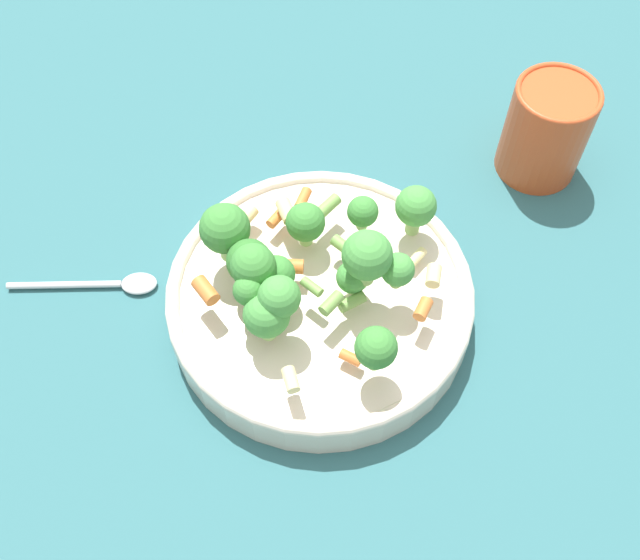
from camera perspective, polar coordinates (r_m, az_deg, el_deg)
The scene contains 5 objects.
ground_plane at distance 0.74m, azimuth -0.00°, elevation -2.40°, with size 3.00×3.00×0.00m, color #2D6066.
bowl at distance 0.72m, azimuth -0.00°, elevation -1.40°, with size 0.29×0.29×0.05m.
pasta_salad at distance 0.67m, azimuth -1.18°, elevation 1.35°, with size 0.22×0.24×0.09m.
cup at distance 0.85m, azimuth 16.88°, elevation 10.94°, with size 0.09×0.09×0.11m.
spoon at distance 0.78m, azimuth -15.63°, elevation -0.30°, with size 0.14×0.08×0.01m.
Camera 1 is at (-0.15, 0.35, 0.64)m, focal length 42.00 mm.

